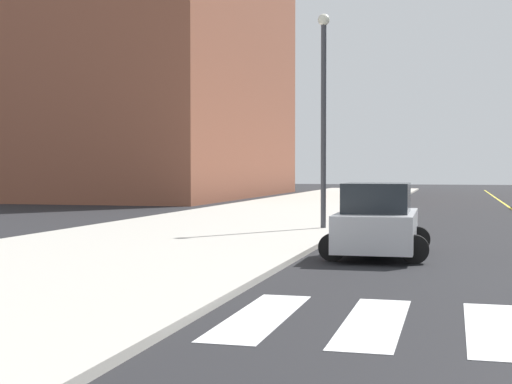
# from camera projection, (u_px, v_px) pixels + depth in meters

# --- Properties ---
(sidewalk_kerb_west) EXTENTS (10.00, 120.00, 0.15)m
(sidewalk_kerb_west) POSITION_uv_depth(u_px,v_px,m) (216.00, 228.00, 28.91)
(sidewalk_kerb_west) COLOR #B2ADA3
(sidewalk_kerb_west) RESTS_ON ground
(lane_divider_paint) EXTENTS (0.16, 80.00, 0.01)m
(lane_divider_paint) POSITION_uv_depth(u_px,v_px,m) (511.00, 208.00, 45.13)
(lane_divider_paint) COLOR yellow
(lane_divider_paint) RESTS_ON ground
(low_rise_brick_west) EXTENTS (16.00, 32.00, 24.06)m
(low_rise_brick_west) POSITION_uv_depth(u_px,v_px,m) (166.00, 56.00, 64.21)
(low_rise_brick_west) COLOR brown
(low_rise_brick_west) RESTS_ON ground
(car_silver_second) EXTENTS (2.83, 4.48, 1.98)m
(car_silver_second) POSITION_uv_depth(u_px,v_px,m) (377.00, 222.00, 20.13)
(car_silver_second) COLOR #B7B7BC
(car_silver_second) RESTS_ON ground
(street_lamp) EXTENTS (0.44, 0.44, 7.99)m
(street_lamp) POSITION_uv_depth(u_px,v_px,m) (324.00, 103.00, 27.99)
(street_lamp) COLOR #38383D
(street_lamp) RESTS_ON sidewalk_kerb_west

